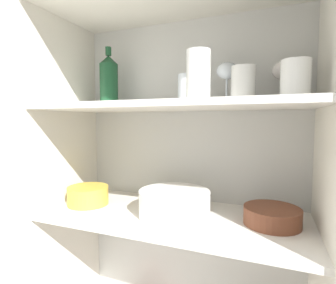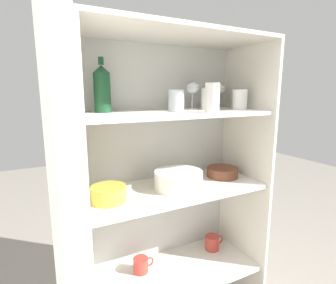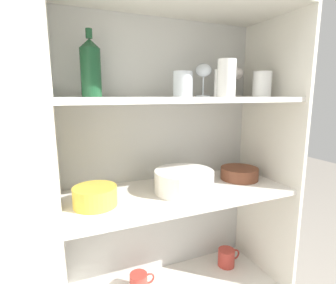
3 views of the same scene
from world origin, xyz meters
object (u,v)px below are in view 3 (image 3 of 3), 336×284
mixing_bowl_large (239,173)px  coffee_mug_primary (227,257)px  wine_bottle (91,68)px  serving_bowl_small (95,195)px  plate_stack_white (184,181)px

mixing_bowl_large → coffee_mug_primary: mixing_bowl_large is taller
wine_bottle → serving_bowl_small: bearing=-100.2°
plate_stack_white → mixing_bowl_large: bearing=7.5°
wine_bottle → coffee_mug_primary: wine_bottle is taller
plate_stack_white → coffee_mug_primary: (0.30, 0.09, -0.49)m
plate_stack_white → mixing_bowl_large: 0.32m
plate_stack_white → mixing_bowl_large: (0.32, 0.04, -0.01)m
mixing_bowl_large → serving_bowl_small: 0.68m
wine_bottle → coffee_mug_primary: size_ratio=1.98×
wine_bottle → coffee_mug_primary: 1.14m
mixing_bowl_large → coffee_mug_primary: 0.48m
wine_bottle → plate_stack_white: size_ratio=1.01×
serving_bowl_small → coffee_mug_primary: 0.83m
mixing_bowl_large → wine_bottle: bearing=173.3°
serving_bowl_small → coffee_mug_primary: bearing=8.2°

